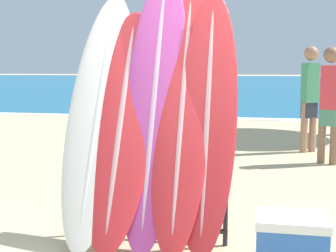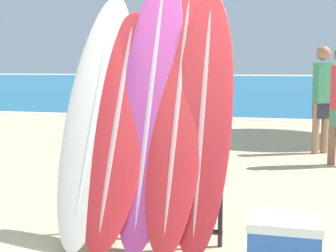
% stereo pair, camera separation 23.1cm
% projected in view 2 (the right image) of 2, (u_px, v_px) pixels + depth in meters
% --- Properties ---
extents(ocean_water, '(120.00, 60.00, 0.01)m').
position_uv_depth(ocean_water, '(274.00, 83.00, 41.32)').
color(ocean_water, '#146693').
rests_on(ocean_water, ground_plane).
extents(surfboard_rack, '(1.32, 0.04, 0.87)m').
position_uv_depth(surfboard_rack, '(145.00, 187.00, 3.96)').
color(surfboard_rack, '#28282D').
rests_on(surfboard_rack, ground_plane).
extents(surfboard_slot_0, '(0.55, 1.19, 2.17)m').
position_uv_depth(surfboard_slot_0, '(96.00, 112.00, 4.08)').
color(surfboard_slot_0, silver).
rests_on(surfboard_slot_0, ground_plane).
extents(surfboard_slot_1, '(0.58, 1.09, 2.00)m').
position_uv_depth(surfboard_slot_1, '(118.00, 123.00, 3.99)').
color(surfboard_slot_1, red).
rests_on(surfboard_slot_1, ground_plane).
extents(surfboard_slot_2, '(0.52, 1.13, 2.40)m').
position_uv_depth(surfboard_slot_2, '(151.00, 100.00, 3.98)').
color(surfboard_slot_2, '#B23D8E').
rests_on(surfboard_slot_2, ground_plane).
extents(surfboard_slot_3, '(0.50, 1.15, 2.25)m').
position_uv_depth(surfboard_slot_3, '(178.00, 109.00, 3.90)').
color(surfboard_slot_3, red).
rests_on(surfboard_slot_3, ground_plane).
extents(surfboard_slot_4, '(0.49, 0.92, 2.14)m').
position_uv_depth(surfboard_slot_4, '(203.00, 117.00, 3.83)').
color(surfboard_slot_4, red).
rests_on(surfboard_slot_4, ground_plane).
extents(person_near_water, '(0.29, 0.24, 1.78)m').
position_uv_depth(person_near_water, '(191.00, 93.00, 8.86)').
color(person_near_water, tan).
rests_on(person_near_water, ground_plane).
extents(person_mid_beach, '(0.31, 0.29, 1.82)m').
position_uv_depth(person_mid_beach, '(322.00, 95.00, 7.88)').
color(person_mid_beach, '#A87A5B').
rests_on(person_mid_beach, ground_plane).
extents(cooler_box, '(0.53, 0.40, 0.37)m').
position_uv_depth(cooler_box, '(284.00, 242.00, 3.45)').
color(cooler_box, '#2D60B7').
rests_on(cooler_box, ground_plane).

